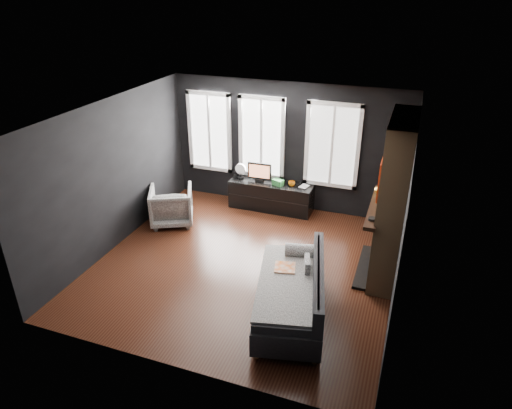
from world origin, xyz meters
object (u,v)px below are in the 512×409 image
(media_console, at_px, (271,195))
(monitor, at_px, (260,171))
(armchair, at_px, (171,204))
(mug, at_px, (292,183))
(sofa, at_px, (290,290))
(book, at_px, (301,181))
(mantel_vase, at_px, (380,189))

(media_console, bearing_deg, monitor, -173.54)
(armchair, distance_m, mug, 2.51)
(media_console, distance_m, mug, 0.59)
(sofa, distance_m, mug, 3.35)
(sofa, distance_m, media_console, 3.53)
(armchair, xyz_separation_m, mug, (2.16, 1.25, 0.26))
(sofa, distance_m, book, 3.38)
(monitor, height_order, mug, monitor)
(monitor, xyz_separation_m, mantel_vase, (2.56, -1.16, 0.47))
(armchair, relative_size, book, 3.77)
(sofa, bearing_deg, armchair, 134.56)
(armchair, height_order, media_console, armchair)
(armchair, height_order, monitor, monitor)
(media_console, height_order, monitor, monitor)
(book, bearing_deg, armchair, -150.47)
(monitor, distance_m, book, 0.90)
(book, bearing_deg, monitor, -176.26)
(mug, bearing_deg, armchair, -149.85)
(sofa, relative_size, media_console, 1.15)
(monitor, bearing_deg, book, 2.03)
(media_console, distance_m, mantel_vase, 2.78)
(armchair, bearing_deg, sofa, 120.84)
(media_console, xyz_separation_m, mug, (0.45, -0.04, 0.38))
(sofa, distance_m, mantel_vase, 2.44)
(sofa, height_order, book, sofa)
(sofa, height_order, monitor, monitor)
(mantel_vase, bearing_deg, monitor, 155.56)
(sofa, xyz_separation_m, book, (-0.72, 3.29, 0.29))
(monitor, height_order, mantel_vase, mantel_vase)
(mantel_vase, bearing_deg, sofa, -114.68)
(mug, xyz_separation_m, book, (0.18, 0.07, 0.04))
(media_console, height_order, book, book)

